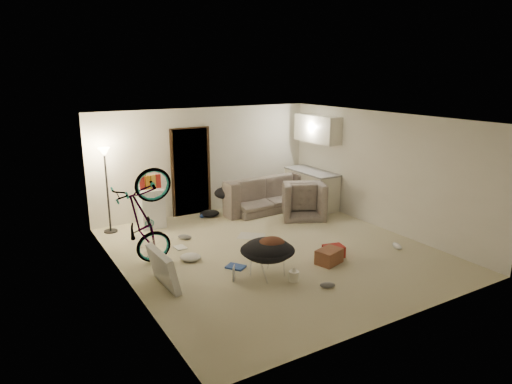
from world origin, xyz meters
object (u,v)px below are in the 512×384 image
sofa (260,197)px  armchair (301,202)px  kitchen_counter (311,189)px  mini_fridge (151,208)px  bicycle (145,241)px  drink_case_b (334,251)px  drink_case_a (329,256)px  saucer_chair (268,255)px  juicer (294,275)px  floor_lamp (106,172)px  tv_box (163,269)px

sofa → armchair: bearing=119.0°
kitchen_counter → sofa: bearing=159.7°
sofa → kitchen_counter: bearing=157.2°
mini_fridge → armchair: bearing=-14.0°
sofa → bicycle: (-3.51, -1.92, 0.16)m
sofa → drink_case_b: size_ratio=5.99×
armchair → drink_case_a: bearing=90.3°
sofa → saucer_chair: bearing=57.9°
drink_case_a → drink_case_b: bearing=19.6°
sofa → juicer: sofa is taller
floor_lamp → bicycle: (0.10, -2.12, -0.83)m
sofa → juicer: size_ratio=8.95×
bicycle → saucer_chair: bicycle is taller
bicycle → armchair: bearing=-72.3°
saucer_chair → juicer: 0.54m
saucer_chair → drink_case_a: size_ratio=1.99×
tv_box → drink_case_a: 2.91m
armchair → tv_box: size_ratio=1.07×
tv_box → drink_case_b: (3.10, -0.44, -0.19)m
tv_box → drink_case_b: size_ratio=2.50×
sofa → juicer: (-1.63, -3.72, -0.22)m
juicer → armchair: bearing=51.9°
juicer → saucer_chair: bearing=125.9°
kitchen_counter → bicycle: 4.95m
floor_lamp → armchair: floor_lamp is taller
kitchen_counter → tv_box: size_ratio=1.65×
tv_box → sofa: bearing=36.5°
floor_lamp → armchair: 4.44m
kitchen_counter → bicycle: bicycle is taller
mini_fridge → juicer: (1.10, -3.82, -0.33)m
floor_lamp → saucer_chair: bearing=-64.3°
kitchen_counter → juicer: 4.35m
drink_case_a → sofa: bearing=62.3°
floor_lamp → kitchen_counter: size_ratio=1.21×
bicycle → tv_box: 0.91m
bicycle → tv_box: (0.00, -0.90, -0.17)m
kitchen_counter → sofa: size_ratio=0.69×
sofa → tv_box: sofa is taller
bicycle → juicer: bicycle is taller
armchair → saucer_chair: size_ratio=1.08×
kitchen_counter → mini_fridge: 3.99m
floor_lamp → saucer_chair: 4.05m
sofa → floor_lamp: bearing=-5.7°
floor_lamp → drink_case_a: bearing=-51.3°
sofa → saucer_chair: size_ratio=2.41×
floor_lamp → armchair: bearing=-15.1°
tv_box → drink_case_b: bearing=-10.4°
armchair → juicer: bearing=78.3°
drink_case_a → juicer: drink_case_a is taller
juicer → tv_box: bearing=154.4°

